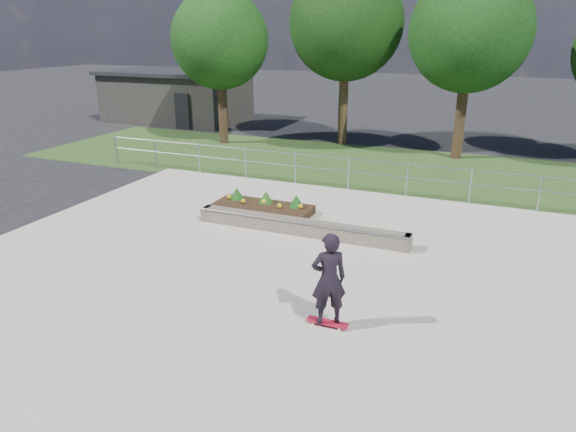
% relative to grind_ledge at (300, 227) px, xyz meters
% --- Properties ---
extents(ground, '(120.00, 120.00, 0.00)m').
position_rel_grind_ledge_xyz_m(ground, '(0.06, -2.96, -0.26)').
color(ground, black).
rests_on(ground, ground).
extents(grass_verge, '(30.00, 8.00, 0.02)m').
position_rel_grind_ledge_xyz_m(grass_verge, '(0.06, 8.04, -0.25)').
color(grass_verge, '#27431B').
rests_on(grass_verge, ground).
extents(concrete_slab, '(15.00, 15.00, 0.06)m').
position_rel_grind_ledge_xyz_m(concrete_slab, '(0.06, -2.96, -0.23)').
color(concrete_slab, '#ABA498').
rests_on(concrete_slab, ground).
extents(fence, '(20.06, 0.06, 1.20)m').
position_rel_grind_ledge_xyz_m(fence, '(0.06, 4.54, 0.51)').
color(fence, gray).
rests_on(fence, ground).
extents(building, '(8.40, 5.40, 3.00)m').
position_rel_grind_ledge_xyz_m(building, '(-13.94, 15.04, 1.25)').
color(building, '#282623').
rests_on(building, ground).
extents(tree_far_left, '(4.55, 4.55, 7.15)m').
position_rel_grind_ledge_xyz_m(tree_far_left, '(-7.94, 10.04, 4.59)').
color(tree_far_left, black).
rests_on(tree_far_left, ground).
extents(tree_mid_left, '(5.25, 5.25, 8.25)m').
position_rel_grind_ledge_xyz_m(tree_mid_left, '(-2.44, 12.04, 5.34)').
color(tree_mid_left, '#382616').
rests_on(tree_mid_left, ground).
extents(tree_mid_right, '(4.90, 4.90, 7.70)m').
position_rel_grind_ledge_xyz_m(tree_mid_right, '(3.06, 11.04, 4.97)').
color(tree_mid_right, '#2F1F13').
rests_on(tree_mid_right, ground).
extents(grind_ledge, '(6.00, 0.44, 0.43)m').
position_rel_grind_ledge_xyz_m(grind_ledge, '(0.00, 0.00, 0.00)').
color(grind_ledge, brown).
rests_on(grind_ledge, concrete_slab).
extents(planter_bed, '(3.00, 1.20, 0.61)m').
position_rel_grind_ledge_xyz_m(planter_bed, '(-1.67, 1.23, -0.02)').
color(planter_bed, black).
rests_on(planter_bed, concrete_slab).
extents(skateboarder, '(0.80, 0.70, 1.87)m').
position_rel_grind_ledge_xyz_m(skateboarder, '(2.16, -4.12, 0.76)').
color(skateboarder, white).
rests_on(skateboarder, concrete_slab).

